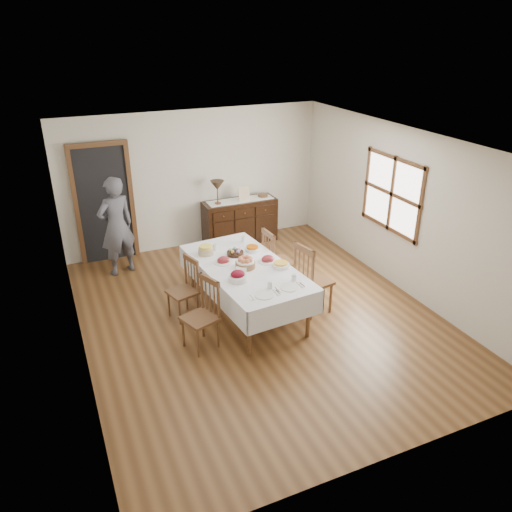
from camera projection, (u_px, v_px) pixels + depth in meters
name	position (u px, v px, depth m)	size (l,w,h in m)	color
ground	(259.00, 316.00, 7.50)	(6.00, 6.00, 0.00)	brown
room_shell	(238.00, 205.00, 7.10)	(5.02, 6.02, 2.65)	white
dining_table	(245.00, 272.00, 7.29)	(1.37, 2.40, 0.79)	white
chair_left_near	(203.00, 313.00, 6.61)	(0.53, 0.53, 0.99)	brown
chair_left_far	(185.00, 288.00, 7.32)	(0.48, 0.48, 0.93)	brown
chair_right_near	(311.00, 278.00, 7.37)	(0.55, 0.55, 1.12)	brown
chair_right_far	(276.00, 259.00, 8.08)	(0.45, 0.45, 1.03)	brown
sideboard	(240.00, 221.00, 9.86)	(1.44, 0.53, 0.87)	black
person	(116.00, 223.00, 8.42)	(0.58, 0.37, 1.85)	#4F4F59
bread_basket	(245.00, 263.00, 7.17)	(0.29, 0.29, 0.17)	brown
egg_basket	(235.00, 253.00, 7.58)	(0.26, 0.26, 0.11)	black
ham_platter_a	(223.00, 261.00, 7.34)	(0.29, 0.29, 0.11)	silver
ham_platter_b	(268.00, 259.00, 7.38)	(0.29, 0.29, 0.11)	silver
beet_bowl	(238.00, 276.00, 6.81)	(0.26, 0.26, 0.15)	silver
carrot_bowl	(252.00, 249.00, 7.71)	(0.22, 0.22, 0.08)	silver
pineapple_bowl	(206.00, 250.00, 7.59)	(0.23, 0.23, 0.14)	tan
casserole_dish	(281.00, 265.00, 7.20)	(0.26, 0.26, 0.08)	silver
butter_dish	(241.00, 269.00, 7.07)	(0.15, 0.10, 0.07)	silver
setting_left	(266.00, 292.00, 6.51)	(0.43, 0.31, 0.10)	silver
setting_right	(290.00, 284.00, 6.70)	(0.43, 0.31, 0.10)	silver
glass_far_a	(215.00, 247.00, 7.74)	(0.07, 0.07, 0.10)	white
glass_far_b	(244.00, 239.00, 8.03)	(0.06, 0.06, 0.10)	white
runner	(240.00, 200.00, 9.69)	(1.30, 0.35, 0.01)	white
table_lamp	(217.00, 186.00, 9.33)	(0.26, 0.26, 0.46)	brown
picture_frame	(244.00, 194.00, 9.59)	(0.22, 0.08, 0.28)	beige
deco_bowl	(263.00, 195.00, 9.87)	(0.20, 0.20, 0.06)	brown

